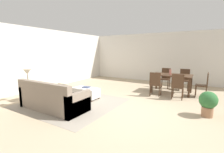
% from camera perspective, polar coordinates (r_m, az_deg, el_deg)
% --- Properties ---
extents(ground_plane, '(10.80, 10.80, 0.00)m').
position_cam_1_polar(ground_plane, '(4.76, 5.06, -11.88)').
color(ground_plane, tan).
extents(wall_back, '(9.00, 0.12, 2.70)m').
position_cam_1_polar(wall_back, '(9.22, 18.94, 6.38)').
color(wall_back, silver).
rests_on(wall_back, ground_plane).
extents(wall_left, '(0.12, 11.00, 2.70)m').
position_cam_1_polar(wall_left, '(7.86, -24.13, 5.71)').
color(wall_left, silver).
rests_on(wall_left, ground_plane).
extents(area_rug, '(3.00, 2.80, 0.01)m').
position_cam_1_polar(area_rug, '(5.52, -14.20, -9.10)').
color(area_rug, gray).
rests_on(area_rug, ground_plane).
extents(couch, '(2.09, 0.88, 0.86)m').
position_cam_1_polar(couch, '(5.05, -20.52, -7.68)').
color(couch, gray).
rests_on(couch, ground_plane).
extents(ottoman_table, '(0.94, 0.51, 0.39)m').
position_cam_1_polar(ottoman_table, '(5.87, -9.31, -5.62)').
color(ottoman_table, silver).
rests_on(ottoman_table, ground_plane).
extents(side_table, '(0.40, 0.40, 0.58)m').
position_cam_1_polar(side_table, '(6.16, -27.72, -3.63)').
color(side_table, olive).
rests_on(side_table, ground_plane).
extents(table_lamp, '(0.26, 0.26, 0.53)m').
position_cam_1_polar(table_lamp, '(6.07, -28.09, 1.31)').
color(table_lamp, brown).
rests_on(table_lamp, side_table).
extents(dining_table, '(1.54, 0.92, 0.76)m').
position_cam_1_polar(dining_table, '(6.94, 20.53, -0.11)').
color(dining_table, '#422B1C').
rests_on(dining_table, ground_plane).
extents(dining_chair_near_left, '(0.42, 0.42, 0.92)m').
position_cam_1_polar(dining_chair_near_left, '(6.25, 15.29, -2.16)').
color(dining_chair_near_left, '#422B1C').
rests_on(dining_chair_near_left, ground_plane).
extents(dining_chair_near_right, '(0.42, 0.42, 0.92)m').
position_cam_1_polar(dining_chair_near_right, '(6.08, 22.47, -2.83)').
color(dining_chair_near_right, '#422B1C').
rests_on(dining_chair_near_right, ground_plane).
extents(dining_chair_far_left, '(0.40, 0.40, 0.92)m').
position_cam_1_polar(dining_chair_far_left, '(7.82, 18.62, -0.11)').
color(dining_chair_far_left, '#422B1C').
rests_on(dining_chair_far_left, ground_plane).
extents(dining_chair_far_right, '(0.41, 0.41, 0.92)m').
position_cam_1_polar(dining_chair_far_right, '(7.74, 24.52, -0.54)').
color(dining_chair_far_right, '#422B1C').
rests_on(dining_chair_far_right, ground_plane).
extents(dining_chair_head_east, '(0.40, 0.40, 0.92)m').
position_cam_1_polar(dining_chair_head_east, '(6.82, 30.13, -2.15)').
color(dining_chair_head_east, '#422B1C').
rests_on(dining_chair_head_east, ground_plane).
extents(vase_centerpiece, '(0.09, 0.09, 0.21)m').
position_cam_1_polar(vase_centerpiece, '(6.89, 20.14, 1.54)').
color(vase_centerpiece, '#B26659').
rests_on(vase_centerpiece, dining_table).
extents(book_on_ottoman, '(0.29, 0.25, 0.03)m').
position_cam_1_polar(book_on_ottoman, '(5.87, -9.22, -3.76)').
color(book_on_ottoman, '#3F4C72').
rests_on(book_on_ottoman, ottoman_table).
extents(potted_plant, '(0.45, 0.45, 0.67)m').
position_cam_1_polar(potted_plant, '(4.87, 31.17, -7.86)').
color(potted_plant, '#996B4C').
rests_on(potted_plant, ground_plane).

